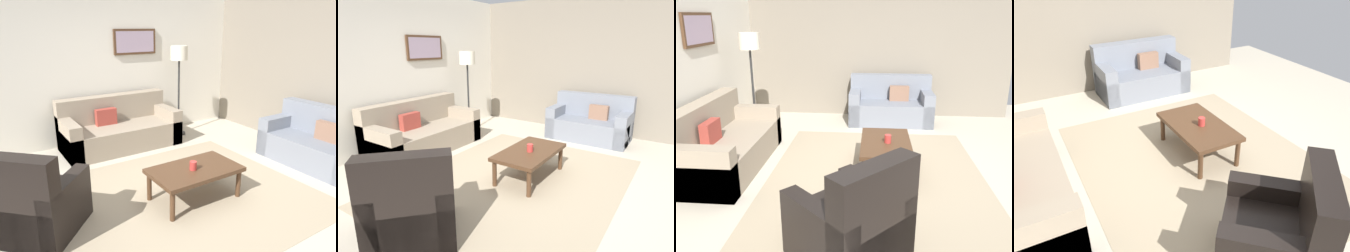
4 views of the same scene
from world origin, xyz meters
The scene contains 11 objects.
ground_plane centered at (0.00, 0.00, 0.00)m, with size 8.00×8.00×0.00m, color #B2A893.
rear_partition centered at (0.00, 2.60, 1.40)m, with size 6.00×0.12×2.80m, color silver.
stone_feature_panel centered at (3.00, 0.00, 1.40)m, with size 0.12×5.20×2.80m, color slate.
area_rug centered at (0.00, 0.00, 0.00)m, with size 3.43×2.73×0.01m, color gray.
couch_main centered at (0.19, 2.10, 0.30)m, with size 2.01×0.91×0.88m.
couch_loveseat centered at (2.48, -0.27, 0.30)m, with size 0.81×1.54×0.88m.
armchair_leather centered at (-1.57, 0.19, 0.31)m, with size 1.13×1.13×0.95m.
coffee_table centered at (0.22, -0.12, 0.36)m, with size 1.10×0.64×0.41m.
cup centered at (0.18, -0.14, 0.46)m, with size 0.09×0.09×0.10m, color #B2332D.
lamp_standing centered at (1.45, 2.04, 1.41)m, with size 0.32×0.32×1.71m.
framed_artwork centered at (0.78, 2.51, 1.78)m, with size 0.84×0.04×0.46m.
Camera 2 is at (-3.05, -1.87, 1.81)m, focal length 30.22 mm.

